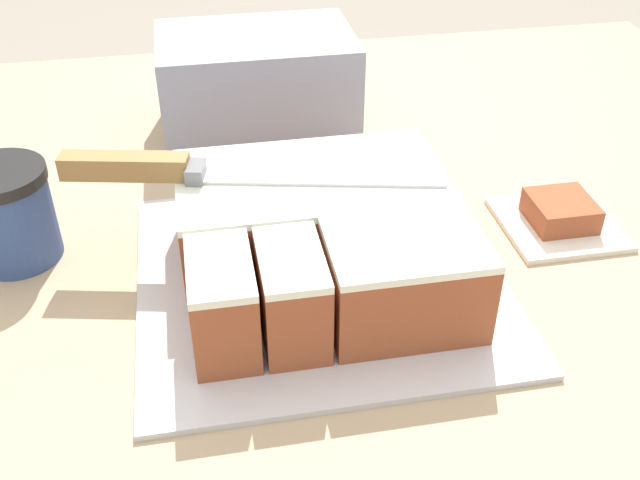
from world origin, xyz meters
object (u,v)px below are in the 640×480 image
object	(u,v)px
cake	(322,239)
storage_box	(257,83)
coffee_cup	(9,214)
cake_board	(320,278)
brownie	(561,211)
knife	(173,169)

from	to	relation	value
cake	storage_box	size ratio (longest dim) A/B	1.05
coffee_cup	storage_box	world-z (taller)	storage_box
cake_board	coffee_cup	world-z (taller)	coffee_cup
cake_board	brownie	world-z (taller)	brownie
cake	knife	distance (m)	0.15
brownie	storage_box	size ratio (longest dim) A/B	0.26
knife	coffee_cup	size ratio (longest dim) A/B	3.61
coffee_cup	brownie	distance (m)	0.55
brownie	cake	bearing A→B (deg)	-170.68
brownie	storage_box	world-z (taller)	storage_box
cake	coffee_cup	world-z (taller)	coffee_cup
knife	coffee_cup	bearing A→B (deg)	-177.56
cake	storage_box	bearing A→B (deg)	93.77
cake	brownie	distance (m)	0.26
cake	cake_board	bearing A→B (deg)	-137.94
cake_board	storage_box	bearing A→B (deg)	93.39
cake_board	coffee_cup	xyz separation A→B (m)	(-0.28, 0.09, 0.05)
cake	brownie	xyz separation A→B (m)	(0.26, 0.04, -0.03)
coffee_cup	brownie	world-z (taller)	coffee_cup
brownie	storage_box	xyz separation A→B (m)	(-0.28, 0.28, 0.04)
brownie	coffee_cup	bearing A→B (deg)	174.89
cake	storage_box	world-z (taller)	storage_box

